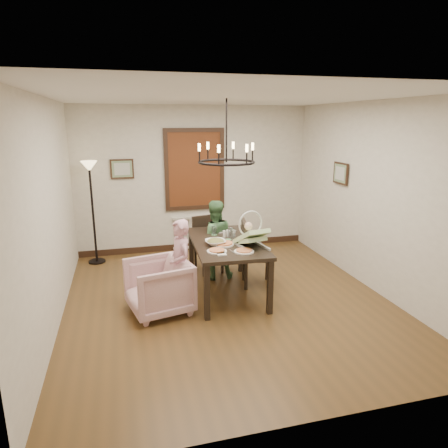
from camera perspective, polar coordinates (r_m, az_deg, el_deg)
name	(u,v)px	position (r m, az deg, el deg)	size (l,w,h in m)	color
room_shell	(221,200)	(5.75, -0.39, 3.43)	(4.51, 5.00, 2.81)	#52391C
dining_table	(226,247)	(5.86, 0.33, -3.24)	(1.05, 1.76, 0.80)	black
chair_far	(209,245)	(6.75, -2.22, -2.99)	(0.42, 0.42, 0.95)	black
chair_right	(257,253)	(6.21, 4.76, -4.12)	(0.46, 0.46, 1.05)	black
armchair	(159,287)	(5.46, -9.30, -8.82)	(0.78, 0.80, 0.72)	beige
elderly_woman	(180,273)	(5.42, -6.26, -7.02)	(0.38, 0.25, 1.05)	#CC909E
seated_man	(214,246)	(6.48, -1.40, -3.20)	(0.52, 0.41, 1.07)	#467344
baby_bouncer	(251,235)	(5.53, 3.93, -1.55)	(0.39, 0.53, 0.35)	#BDE29C
salad_bowl	(216,242)	(5.64, -1.22, -2.58)	(0.35, 0.35, 0.09)	white
pizza_platter	(223,244)	(5.64, -0.11, -2.84)	(0.30, 0.30, 0.04)	tan
drinking_glass	(233,235)	(5.88, 1.27, -1.52)	(0.08, 0.08, 0.15)	silver
window_blinds	(195,170)	(7.74, -4.22, 7.76)	(1.00, 0.03, 1.40)	maroon
radiator	(196,232)	(8.01, -4.08, -1.14)	(0.92, 0.12, 0.62)	silver
picture_back	(122,169)	(7.62, -14.36, 7.63)	(0.42, 0.03, 0.36)	black
picture_right	(341,173)	(7.05, 16.33, 6.96)	(0.42, 0.03, 0.36)	black
floor_lamp	(93,214)	(7.45, -18.20, 1.33)	(0.30, 0.30, 1.80)	black
chandelier	(226,162)	(5.61, 0.35, 8.82)	(0.80, 0.80, 0.04)	black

